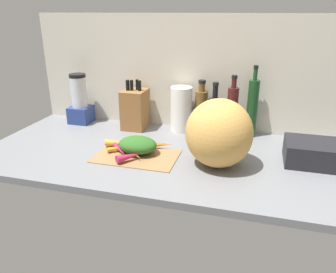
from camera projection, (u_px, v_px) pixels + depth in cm
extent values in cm
cube|color=slate|center=(166.00, 155.00, 151.38)|extent=(170.00, 80.00, 3.00)
cube|color=beige|center=(186.00, 73.00, 174.54)|extent=(170.00, 3.00, 60.00)
cube|color=#997047|center=(136.00, 156.00, 145.84)|extent=(36.67, 23.09, 0.80)
cone|color=orange|center=(124.00, 144.00, 153.98)|extent=(17.74, 5.73, 3.17)
cone|color=orange|center=(152.00, 144.00, 152.46)|extent=(14.40, 9.29, 3.54)
cone|color=#B2264C|center=(134.00, 145.00, 152.39)|extent=(12.63, 14.28, 3.15)
cone|color=orange|center=(124.00, 148.00, 150.67)|extent=(13.50, 11.00, 2.25)
cone|color=orange|center=(131.00, 152.00, 145.90)|extent=(15.25, 13.29, 2.52)
cone|color=#B2264C|center=(130.00, 156.00, 140.20)|extent=(10.90, 11.60, 3.51)
cone|color=#B2264C|center=(119.00, 149.00, 148.97)|extent=(13.18, 13.90, 2.50)
cone|color=orange|center=(155.00, 145.00, 152.38)|extent=(16.77, 9.38, 2.91)
ellipsoid|color=#2D6023|center=(138.00, 145.00, 147.03)|extent=(17.72, 13.63, 7.50)
ellipsoid|color=gold|center=(219.00, 133.00, 132.97)|extent=(27.68, 26.75, 28.71)
cube|color=brown|center=(135.00, 109.00, 178.17)|extent=(12.33, 14.93, 21.33)
cylinder|color=black|center=(128.00, 85.00, 172.99)|extent=(2.02, 2.02, 5.50)
cylinder|color=black|center=(132.00, 85.00, 172.68)|extent=(1.76, 1.76, 5.50)
cylinder|color=black|center=(137.00, 85.00, 174.49)|extent=(1.62, 1.62, 5.50)
cylinder|color=black|center=(139.00, 86.00, 171.86)|extent=(1.89, 1.89, 5.50)
cube|color=navy|center=(81.00, 114.00, 189.21)|extent=(11.89, 11.89, 9.40)
cylinder|color=silver|center=(79.00, 92.00, 184.41)|extent=(8.92, 8.92, 17.06)
cylinder|color=black|center=(77.00, 76.00, 180.99)|extent=(9.10, 9.10, 1.80)
cylinder|color=white|center=(182.00, 109.00, 172.88)|extent=(11.26, 11.26, 24.09)
cylinder|color=brown|center=(201.00, 111.00, 173.40)|extent=(6.78, 6.78, 21.83)
cylinder|color=brown|center=(202.00, 87.00, 168.65)|extent=(3.30, 3.30, 4.34)
cylinder|color=black|center=(202.00, 82.00, 167.58)|extent=(3.79, 3.79, 1.60)
cylinder|color=black|center=(214.00, 117.00, 167.61)|extent=(6.74, 6.74, 19.51)
cylinder|color=black|center=(215.00, 92.00, 162.82)|extent=(2.68, 2.68, 6.93)
cylinder|color=black|center=(216.00, 84.00, 161.27)|extent=(3.09, 3.09, 1.60)
cylinder|color=#471919|center=(232.00, 113.00, 164.68)|extent=(5.48, 5.48, 25.67)
cylinder|color=#471919|center=(234.00, 83.00, 159.19)|extent=(2.48, 2.48, 4.60)
cylinder|color=black|center=(235.00, 77.00, 158.06)|extent=(2.85, 2.85, 1.60)
cylinder|color=#19421E|center=(252.00, 109.00, 164.81)|extent=(5.46, 5.46, 29.29)
cylinder|color=#19421E|center=(255.00, 74.00, 158.48)|extent=(2.01, 2.01, 5.61)
cylinder|color=black|center=(256.00, 67.00, 157.18)|extent=(2.31, 2.31, 1.60)
cube|color=black|center=(319.00, 153.00, 137.68)|extent=(27.87, 19.19, 9.60)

